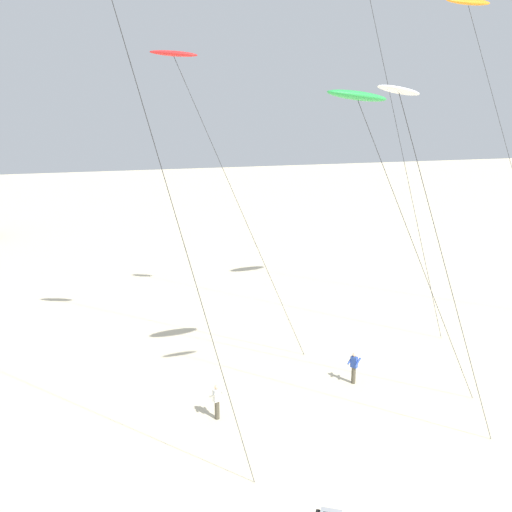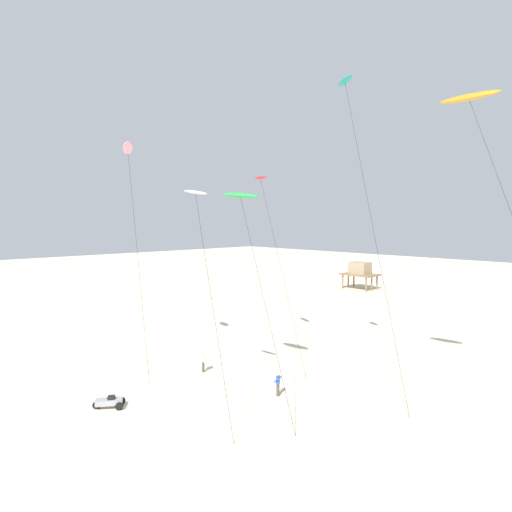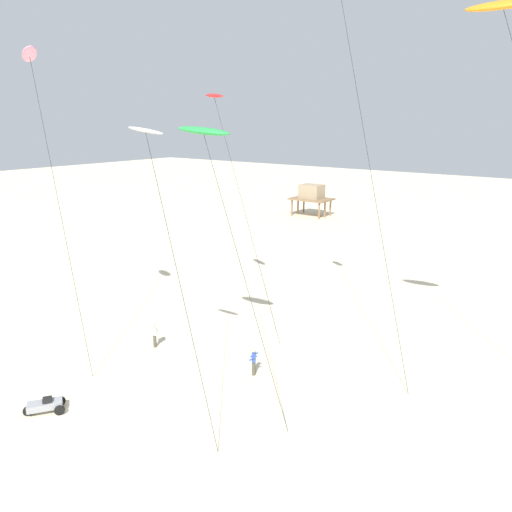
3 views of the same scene
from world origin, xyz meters
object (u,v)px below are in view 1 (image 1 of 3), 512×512
kite_green (358,97)px  kite_flyer_nearest (217,401)px  kite_red (175,58)px  kite_orange (469,3)px  kite_flyer_middle (354,367)px  kite_white (402,100)px

kite_green → kite_flyer_nearest: kite_green is taller
kite_green → kite_red: kite_red is taller
kite_orange → kite_flyer_middle: bearing=-149.5°
kite_flyer_middle → kite_orange: bearing=30.5°
kite_green → kite_red: (-5.92, 7.63, 2.01)m
kite_green → kite_flyer_nearest: bearing=169.8°
kite_orange → kite_flyer_nearest: kite_orange is taller
kite_white → kite_red: (-5.65, 11.14, 2.21)m
kite_red → kite_flyer_nearest: (-0.05, -6.56, -15.22)m
kite_flyer_middle → kite_white: bearing=-108.4°
kite_orange → kite_flyer_nearest: 26.73m
kite_white → kite_flyer_middle: size_ratio=8.69×
kite_red → kite_flyer_nearest: 16.57m
kite_red → kite_white: bearing=-63.1°
kite_flyer_nearest → kite_flyer_middle: same height
kite_green → kite_white: bearing=-94.3°
kite_white → kite_green: bearing=85.7°
kite_flyer_middle → kite_red: bearing=143.4°
kite_green → kite_flyer_middle: kite_green is taller
kite_red → kite_orange: (17.61, 0.37, 3.62)m
kite_green → kite_red: size_ratio=0.88×
kite_white → kite_red: bearing=116.9°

